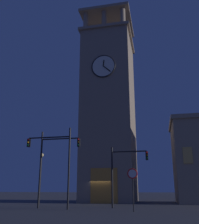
{
  "coord_description": "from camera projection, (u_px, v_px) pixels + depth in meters",
  "views": [
    {
      "loc": [
        -6.8,
        31.94,
        1.63
      ],
      "look_at": [
        0.92,
        -3.26,
        12.14
      ],
      "focal_mm": 42.32,
      "sensor_mm": 36.0,
      "label": 1
    }
  ],
  "objects": [
    {
      "name": "traffic_signal_mid",
      "position": [
        52.0,
        158.0,
        23.83
      ],
      "size": [
        3.75,
        0.41,
        6.76
      ],
      "color": "black",
      "rests_on": "ground_plane"
    },
    {
      "name": "traffic_signal_near",
      "position": [
        124.0,
        167.0,
        23.72
      ],
      "size": [
        3.36,
        0.41,
        5.33
      ],
      "color": "black",
      "rests_on": "ground_plane"
    },
    {
      "name": "clocktower",
      "position": [
        109.0,
        111.0,
        37.23
      ],
      "size": [
        7.2,
        8.65,
        28.65
      ],
      "color": "gray",
      "rests_on": "ground_plane"
    },
    {
      "name": "no_horn_sign",
      "position": [
        133.0,
        177.0,
        19.97
      ],
      "size": [
        0.78,
        0.14,
        3.13
      ],
      "color": "black",
      "rests_on": "ground_plane"
    },
    {
      "name": "street_lamp",
      "position": [
        41.0,
        168.0,
        29.19
      ],
      "size": [
        0.44,
        0.44,
        5.48
      ],
      "color": "black",
      "rests_on": "ground_plane"
    },
    {
      "name": "ground_plane",
      "position": [
        101.0,
        203.0,
        30.89
      ],
      "size": [
        200.0,
        200.0,
        0.0
      ],
      "primitive_type": "plane",
      "color": "#424247"
    },
    {
      "name": "traffic_signal_far",
      "position": [
        56.0,
        156.0,
        22.98
      ],
      "size": [
        4.08,
        0.41,
        6.83
      ],
      "color": "black",
      "rests_on": "ground_plane"
    }
  ]
}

